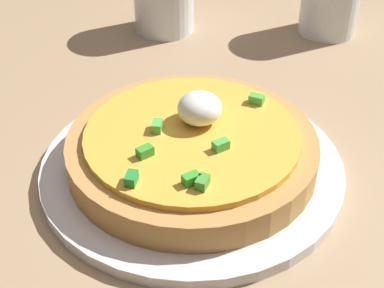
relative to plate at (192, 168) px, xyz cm
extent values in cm
cube|color=#9F8361|center=(-6.44, 11.87, -1.79)|extent=(103.35, 89.59, 2.49)
cylinder|color=silver|center=(0.00, 0.00, 0.00)|extent=(25.94, 25.94, 1.08)
cylinder|color=#B98647|center=(0.00, 0.00, 1.84)|extent=(21.12, 21.12, 2.60)
cylinder|color=gold|center=(0.00, 0.00, 3.43)|extent=(18.01, 18.01, 0.56)
ellipsoid|color=white|center=(1.20, 1.31, 5.05)|extent=(3.77, 3.77, 2.68)
cube|color=green|center=(-1.72, -6.56, 4.11)|extent=(1.45, 1.48, 0.80)
cube|color=#4FB449|center=(-2.56, 1.41, 4.11)|extent=(1.31, 1.51, 0.80)
cube|color=green|center=(1.32, -2.90, 4.11)|extent=(1.42, 1.04, 0.80)
cube|color=green|center=(-4.53, -1.55, 4.11)|extent=(1.45, 1.13, 0.80)
cube|color=green|center=(0.54, 1.81, 4.11)|extent=(1.06, 1.43, 0.80)
cube|color=green|center=(-2.36, -5.91, 4.11)|extent=(1.41, 1.03, 0.80)
cube|color=#248C35|center=(-6.02, -4.28, 4.11)|extent=(1.36, 1.51, 0.80)
cube|color=green|center=(6.96, 2.16, 4.11)|extent=(1.47, 1.47, 0.80)
cylinder|color=beige|center=(25.56, 19.72, 2.48)|extent=(6.18, 6.18, 5.25)
cylinder|color=black|center=(7.03, 27.66, 2.61)|extent=(6.47, 6.47, 5.51)
camera|label=1|loc=(-14.13, -36.48, 31.81)|focal=54.61mm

